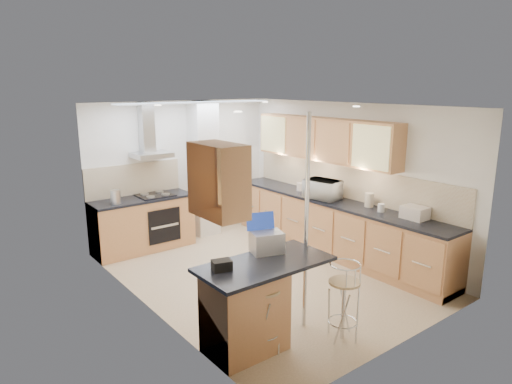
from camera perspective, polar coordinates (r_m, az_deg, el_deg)
ground at (r=6.97m, az=0.84°, el=-10.25°), size 4.80×4.80×0.00m
room_shell at (r=6.99m, az=1.05°, el=3.07°), size 3.64×4.84×2.51m
right_counter at (r=7.77m, az=9.56°, el=-4.27°), size 0.63×4.40×0.92m
back_counter at (r=8.05m, az=-13.94°, el=-3.85°), size 1.70×0.63×0.92m
peninsula at (r=5.10m, az=1.12°, el=-13.62°), size 1.47×0.72×0.94m
microwave at (r=7.67m, az=8.34°, el=0.33°), size 0.48×0.64×0.32m
laptop at (r=5.15m, az=1.35°, el=-6.28°), size 0.41×0.35×0.24m
bag at (r=4.71m, az=-4.31°, el=-9.11°), size 0.23×0.19×0.11m
bar_stool_near at (r=4.95m, az=0.94°, el=-14.54°), size 0.40×0.40×0.95m
bar_stool_end at (r=5.27m, az=10.89°, el=-13.25°), size 0.42×0.42×0.90m
jar_a at (r=8.01m, az=8.18°, el=0.38°), size 0.13×0.13×0.18m
jar_b at (r=8.21m, az=5.50°, el=0.67°), size 0.15×0.15×0.15m
jar_c at (r=7.32m, az=13.97°, el=-0.97°), size 0.15×0.15×0.22m
jar_d at (r=7.08m, az=15.37°, el=-1.92°), size 0.13×0.13×0.12m
bread_bin at (r=6.86m, az=19.24°, el=-2.45°), size 0.27×0.34×0.18m
kettle at (r=7.61m, az=-17.15°, el=-0.59°), size 0.16×0.16×0.23m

